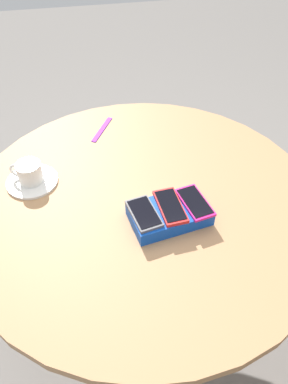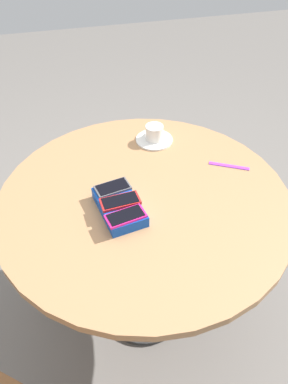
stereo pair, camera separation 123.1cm
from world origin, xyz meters
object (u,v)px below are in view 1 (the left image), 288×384
saucer (32,181)px  coffee_cup (29,172)px  round_table (144,220)px  phone_magenta (195,202)px  phone_box (169,214)px  lanyard_strap (102,129)px  phone_red (170,206)px  phone_gray (144,213)px

saucer → coffee_cup: bearing=-23.4°
round_table → phone_magenta: 0.22m
phone_magenta → phone_box: bearing=5.4°
round_table → coffee_cup: bearing=-21.6°
phone_magenta → saucer: phone_magenta is taller
coffee_cup → lanyard_strap: bearing=-136.2°
phone_box → phone_red: 0.03m
phone_box → phone_magenta: size_ratio=1.69×
coffee_cup → phone_gray: bearing=142.3°
saucer → coffee_cup: coffee_cup is taller
phone_red → coffee_cup: (0.38, -0.23, -0.01)m
round_table → phone_red: size_ratio=7.70×
saucer → phone_gray: bearing=142.2°
phone_magenta → phone_gray: phone_gray is taller
phone_red → phone_gray: bearing=8.4°
phone_box → lanyard_strap: (0.14, -0.47, -0.02)m
phone_red → lanyard_strap: size_ratio=0.87×
phone_box → phone_magenta: 0.08m
coffee_cup → round_table: bearing=158.4°
saucer → lanyard_strap: saucer is taller
phone_box → coffee_cup: coffee_cup is taller
saucer → round_table: bearing=158.4°
phone_magenta → phone_gray: bearing=5.6°
lanyard_strap → phone_gray: bearing=97.4°
phone_gray → phone_magenta: bearing=-174.4°
phone_box → saucer: 0.45m
saucer → lanyard_strap: bearing=-135.8°
phone_red → phone_gray: (0.08, 0.01, -0.00)m
phone_gray → lanyard_strap: bearing=-82.6°
phone_box → lanyard_strap: size_ratio=1.49×
round_table → lanyard_strap: size_ratio=6.73×
round_table → phone_gray: (0.02, 0.11, 0.15)m
phone_magenta → lanyard_strap: 0.51m
lanyard_strap → phone_box: bearing=106.1°
coffee_cup → lanyard_strap: 0.34m
round_table → phone_box: 0.17m
phone_red → phone_gray: size_ratio=1.05×
coffee_cup → phone_magenta: bearing=153.8°
round_table → phone_gray: 0.19m
phone_box → lanyard_strap: phone_box is taller
lanyard_strap → phone_magenta: bearing=114.3°
round_table → saucer: size_ratio=6.71×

